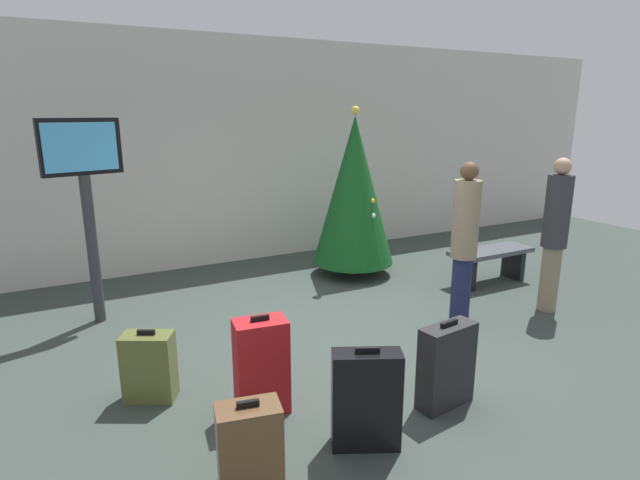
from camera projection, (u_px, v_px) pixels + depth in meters
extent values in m
plane|color=#38423D|center=(337.00, 351.00, 5.00)|extent=(16.00, 16.00, 0.00)
cube|color=beige|center=(222.00, 153.00, 7.64)|extent=(16.00, 0.20, 3.41)
cylinder|color=#4C3319|center=(353.00, 267.00, 7.37)|extent=(0.12, 0.12, 0.19)
cone|color=#14511E|center=(354.00, 191.00, 7.09)|extent=(1.16, 1.16, 2.08)
sphere|color=#F2D84C|center=(355.00, 110.00, 6.82)|extent=(0.12, 0.12, 0.12)
sphere|color=silver|center=(352.00, 194.00, 7.41)|extent=(0.08, 0.08, 0.08)
sphere|color=yellow|center=(372.00, 201.00, 6.94)|extent=(0.08, 0.08, 0.08)
sphere|color=silver|center=(373.00, 216.00, 6.92)|extent=(0.08, 0.08, 0.08)
sphere|color=yellow|center=(352.00, 172.00, 7.24)|extent=(0.08, 0.08, 0.08)
cylinder|color=#333338|center=(93.00, 250.00, 5.53)|extent=(0.12, 0.12, 1.66)
cube|color=black|center=(81.00, 147.00, 5.25)|extent=(0.81, 0.29, 0.59)
cube|color=#4CB2F2|center=(81.00, 147.00, 5.21)|extent=(0.72, 0.20, 0.50)
cube|color=#4C5159|center=(491.00, 251.00, 6.90)|extent=(1.22, 0.44, 0.06)
cube|color=black|center=(465.00, 273.00, 6.75)|extent=(0.08, 0.35, 0.42)
cube|color=black|center=(513.00, 264.00, 7.16)|extent=(0.08, 0.35, 0.42)
cylinder|color=#1E234C|center=(461.00, 292.00, 5.52)|extent=(0.21, 0.21, 0.78)
cylinder|color=gray|center=(466.00, 220.00, 5.32)|extent=(0.38, 0.38, 0.84)
sphere|color=brown|center=(469.00, 171.00, 5.19)|extent=(0.19, 0.19, 0.19)
cylinder|color=gray|center=(549.00, 279.00, 5.95)|extent=(0.21, 0.21, 0.78)
cylinder|color=#333338|center=(557.00, 211.00, 5.75)|extent=(0.40, 0.40, 0.84)
sphere|color=tan|center=(563.00, 166.00, 5.62)|extent=(0.19, 0.19, 0.19)
cube|color=#59602D|center=(149.00, 367.00, 4.10)|extent=(0.46, 0.39, 0.57)
cube|color=black|center=(146.00, 332.00, 4.02)|extent=(0.14, 0.09, 0.04)
cube|color=#232326|center=(446.00, 366.00, 4.00)|extent=(0.51, 0.25, 0.69)
cube|color=black|center=(449.00, 323.00, 3.91)|extent=(0.17, 0.05, 0.04)
cube|color=brown|center=(250.00, 447.00, 3.12)|extent=(0.44, 0.31, 0.57)
cube|color=black|center=(248.00, 404.00, 3.04)|extent=(0.14, 0.06, 0.04)
cube|color=#B2191E|center=(261.00, 366.00, 3.92)|extent=(0.44, 0.30, 0.76)
cube|color=black|center=(260.00, 318.00, 3.82)|extent=(0.14, 0.05, 0.04)
cube|color=black|center=(366.00, 400.00, 3.50)|extent=(0.52, 0.38, 0.72)
cube|color=black|center=(367.00, 350.00, 3.40)|extent=(0.17, 0.10, 0.04)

